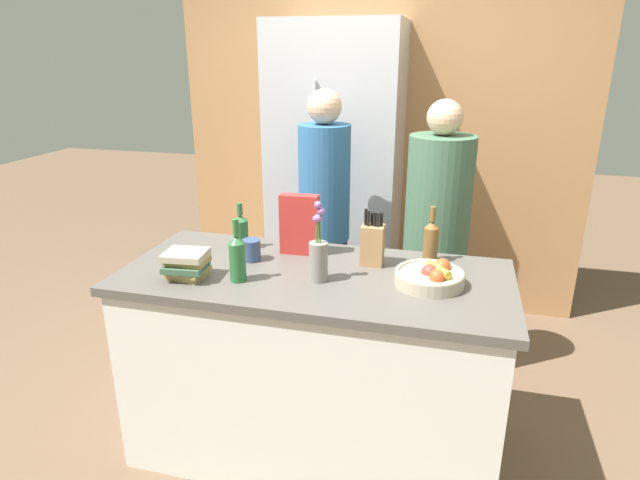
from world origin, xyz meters
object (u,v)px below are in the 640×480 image
(cereal_box, at_px, (299,225))
(bottle_oil, at_px, (431,240))
(knife_block, at_px, (373,244))
(flower_vase, at_px, (318,257))
(bottle_wine, at_px, (241,231))
(person_in_blue, at_px, (436,230))
(book_stack, at_px, (186,264))
(bottle_vinegar, at_px, (237,257))
(fruit_bowl, at_px, (430,276))
(person_at_sink, at_px, (324,214))
(refrigerator, at_px, (336,178))
(coffee_mug, at_px, (251,250))

(cereal_box, distance_m, bottle_oil, 0.62)
(knife_block, height_order, flower_vase, flower_vase)
(bottle_wine, bearing_deg, person_in_blue, 33.26)
(book_stack, xyz_separation_m, bottle_vinegar, (0.22, 0.03, 0.04))
(fruit_bowl, relative_size, person_at_sink, 0.17)
(bottle_vinegar, distance_m, person_in_blue, 1.25)
(cereal_box, bearing_deg, flower_vase, -59.65)
(refrigerator, bearing_deg, person_at_sink, -83.36)
(flower_vase, height_order, bottle_oil, flower_vase)
(bottle_wine, distance_m, person_at_sink, 0.67)
(cereal_box, bearing_deg, fruit_bowl, -18.75)
(knife_block, distance_m, person_in_blue, 0.71)
(flower_vase, relative_size, bottle_wine, 1.52)
(cereal_box, height_order, bottle_vinegar, cereal_box)
(refrigerator, relative_size, cereal_box, 7.03)
(fruit_bowl, height_order, cereal_box, cereal_box)
(fruit_bowl, height_order, bottle_wine, bottle_wine)
(book_stack, bearing_deg, coffee_mug, 54.52)
(person_in_blue, bearing_deg, book_stack, -149.49)
(refrigerator, distance_m, knife_block, 1.36)
(bottle_wine, bearing_deg, bottle_oil, 3.54)
(cereal_box, height_order, coffee_mug, cereal_box)
(refrigerator, height_order, fruit_bowl, refrigerator)
(knife_block, xyz_separation_m, flower_vase, (-0.19, -0.24, 0.01))
(bottle_oil, distance_m, person_in_blue, 0.56)
(cereal_box, distance_m, coffee_mug, 0.26)
(coffee_mug, xyz_separation_m, bottle_oil, (0.81, 0.19, 0.05))
(knife_block, relative_size, bottle_oil, 0.99)
(fruit_bowl, relative_size, cereal_box, 1.00)
(flower_vase, height_order, person_at_sink, person_at_sink)
(book_stack, relative_size, bottle_vinegar, 0.69)
(cereal_box, xyz_separation_m, bottle_oil, (0.61, 0.05, -0.04))
(knife_block, xyz_separation_m, coffee_mug, (-0.55, -0.09, -0.05))
(fruit_bowl, bearing_deg, refrigerator, 117.05)
(book_stack, xyz_separation_m, person_at_sink, (0.35, 1.01, -0.05))
(flower_vase, bearing_deg, book_stack, -167.76)
(bottle_oil, bearing_deg, cereal_box, -175.26)
(knife_block, bearing_deg, bottle_oil, 21.99)
(coffee_mug, distance_m, bottle_oil, 0.83)
(flower_vase, height_order, bottle_vinegar, flower_vase)
(bottle_vinegar, height_order, person_at_sink, person_at_sink)
(refrigerator, relative_size, knife_block, 7.83)
(fruit_bowl, height_order, flower_vase, flower_vase)
(refrigerator, relative_size, bottle_vinegar, 7.47)
(person_at_sink, bearing_deg, bottle_oil, -14.28)
(knife_block, distance_m, bottle_oil, 0.27)
(flower_vase, relative_size, book_stack, 1.87)
(knife_block, height_order, bottle_wine, knife_block)
(person_in_blue, bearing_deg, knife_block, -126.33)
(flower_vase, distance_m, person_at_sink, 0.92)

